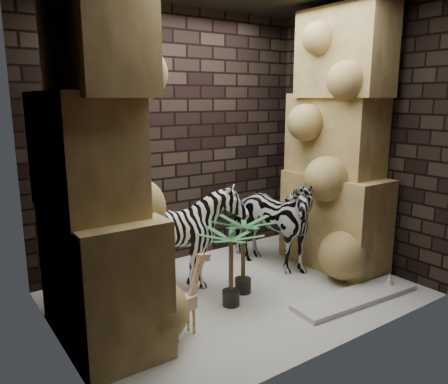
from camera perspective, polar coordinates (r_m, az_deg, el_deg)
floor at (r=4.63m, az=1.74°, el=-13.08°), size 3.50×3.50×0.00m
wall_back at (r=5.27m, az=-6.36°, el=6.90°), size 3.50×0.00×3.50m
wall_front at (r=3.31m, az=14.96°, el=3.50°), size 3.50×0.00×3.50m
wall_left at (r=3.47m, az=-21.96°, el=3.41°), size 0.00×3.00×3.00m
wall_right at (r=5.45m, az=16.89°, el=6.63°), size 0.00×3.00×3.00m
rock_pillar_left at (r=3.57m, az=-16.49°, el=4.00°), size 0.68×1.30×3.00m
rock_pillar_right at (r=5.19m, az=14.61°, el=6.51°), size 0.58×1.25×3.00m
zebra_right at (r=5.11m, az=5.86°, el=-2.96°), size 0.82×1.20×1.30m
zebra_left at (r=4.58m, az=-5.16°, el=-6.39°), size 0.96×1.17×1.05m
giraffe_toy at (r=3.76m, az=-5.45°, el=-13.31°), size 0.39×0.20×0.73m
palm_front at (r=4.52m, az=2.51°, el=-8.25°), size 0.36×0.36×0.80m
palm_back at (r=4.25m, az=0.91°, el=-9.86°), size 0.36×0.36×0.76m
surfboard at (r=4.70m, az=16.77°, el=-12.94°), size 1.45×0.44×0.05m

